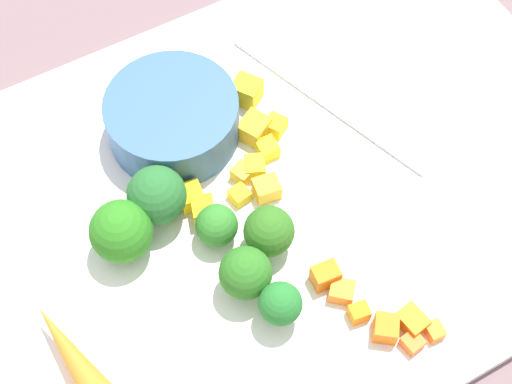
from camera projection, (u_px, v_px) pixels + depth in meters
The scene contains 28 objects.
ground_plane at pixel (256, 207), 0.58m from camera, with size 4.00×4.00×0.00m, color #715C5F.
cutting_board at pixel (256, 203), 0.57m from camera, with size 0.55×0.37×0.01m, color white.
prep_bowl at pixel (173, 118), 0.58m from camera, with size 0.10×0.10×0.04m, color #365E8F.
chef_knife at pixel (495, 209), 0.55m from camera, with size 0.13×0.34×0.02m.
whole_carrot at pixel (90, 383), 0.48m from camera, with size 0.04×0.04×0.13m, color orange.
carrot_dice_0 at pixel (342, 291), 0.52m from camera, with size 0.02×0.02×0.01m, color orange.
carrot_dice_1 at pixel (386, 328), 0.51m from camera, with size 0.02×0.02×0.02m, color orange.
carrot_dice_2 at pixel (412, 342), 0.51m from camera, with size 0.01×0.01×0.01m, color orange.
carrot_dice_3 at pixel (434, 331), 0.51m from camera, with size 0.01×0.01×0.01m, color orange.
carrot_dice_4 at pixel (359, 313), 0.52m from camera, with size 0.01×0.01×0.01m, color orange.
carrot_dice_5 at pixel (412, 321), 0.51m from camera, with size 0.02×0.02×0.01m, color orange.
carrot_dice_6 at pixel (325, 276), 0.53m from camera, with size 0.02×0.01×0.02m, color orange.
pepper_dice_0 at pixel (268, 149), 0.58m from camera, with size 0.01×0.02×0.01m, color yellow.
pepper_dice_1 at pixel (240, 195), 0.56m from camera, with size 0.01×0.01×0.01m, color yellow.
pepper_dice_2 at pixel (255, 167), 0.57m from camera, with size 0.02×0.01×0.01m, color yellow.
pepper_dice_3 at pixel (275, 126), 0.59m from camera, with size 0.01×0.01×0.01m, color yellow.
pepper_dice_4 at pixel (239, 175), 0.57m from camera, with size 0.01×0.01×0.01m, color yellow.
pepper_dice_5 at pixel (247, 91), 0.60m from camera, with size 0.02×0.02×0.02m, color yellow.
pepper_dice_6 at pixel (254, 128), 0.59m from camera, with size 0.02×0.02×0.02m, color yellow.
pepper_dice_7 at pixel (191, 197), 0.56m from camera, with size 0.02×0.02×0.01m, color yellow.
pepper_dice_8 at pixel (203, 211), 0.55m from camera, with size 0.02×0.02×0.02m, color yellow.
pepper_dice_9 at pixel (265, 185), 0.56m from camera, with size 0.02×0.02×0.01m, color yellow.
broccoli_floret_0 at pixel (245, 273), 0.51m from camera, with size 0.04×0.04×0.04m.
broccoli_floret_1 at pixel (217, 226), 0.54m from camera, with size 0.03×0.03×0.03m.
broccoli_floret_2 at pixel (157, 196), 0.54m from camera, with size 0.04×0.04×0.05m.
broccoli_floret_3 at pixel (280, 304), 0.50m from camera, with size 0.03×0.03×0.04m.
broccoli_floret_4 at pixel (269, 232), 0.53m from camera, with size 0.04×0.04×0.04m.
broccoli_floret_5 at pixel (121, 232), 0.53m from camera, with size 0.04×0.04×0.05m.
Camera 1 is at (0.14, 0.24, 0.51)m, focal length 54.52 mm.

